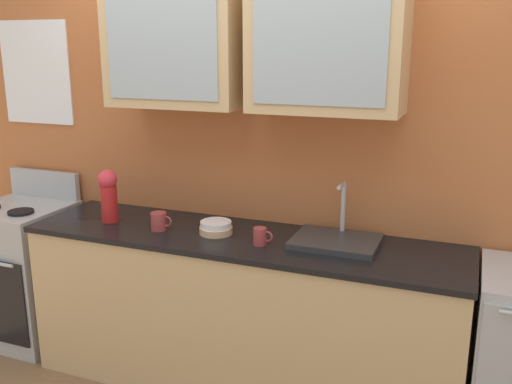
{
  "coord_description": "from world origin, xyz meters",
  "views": [
    {
      "loc": [
        1.11,
        -2.59,
        1.86
      ],
      "look_at": [
        0.09,
        0.0,
        1.13
      ],
      "focal_mm": 39.56,
      "sensor_mm": 36.0,
      "label": 1
    }
  ],
  "objects_px": {
    "sink_faucet": "(336,240)",
    "cup_near_sink": "(260,236)",
    "bowl_stack": "(216,228)",
    "vase": "(109,194)",
    "stove_range": "(25,272)",
    "cup_near_bowls": "(159,221)"
  },
  "relations": [
    {
      "from": "bowl_stack",
      "to": "vase",
      "type": "height_order",
      "value": "vase"
    },
    {
      "from": "bowl_stack",
      "to": "vase",
      "type": "relative_size",
      "value": 0.59
    },
    {
      "from": "vase",
      "to": "stove_range",
      "type": "bearing_deg",
      "value": 177.31
    },
    {
      "from": "stove_range",
      "to": "cup_near_sink",
      "type": "xyz_separation_m",
      "value": [
        1.66,
        -0.08,
        0.48
      ]
    },
    {
      "from": "sink_faucet",
      "to": "bowl_stack",
      "type": "xyz_separation_m",
      "value": [
        -0.64,
        -0.08,
        0.01
      ]
    },
    {
      "from": "vase",
      "to": "cup_near_sink",
      "type": "xyz_separation_m",
      "value": [
        0.94,
        -0.05,
        -0.12
      ]
    },
    {
      "from": "sink_faucet",
      "to": "bowl_stack",
      "type": "height_order",
      "value": "sink_faucet"
    },
    {
      "from": "bowl_stack",
      "to": "cup_near_bowls",
      "type": "relative_size",
      "value": 1.43
    },
    {
      "from": "sink_faucet",
      "to": "bowl_stack",
      "type": "distance_m",
      "value": 0.64
    },
    {
      "from": "sink_faucet",
      "to": "cup_near_sink",
      "type": "bearing_deg",
      "value": -156.17
    },
    {
      "from": "cup_near_sink",
      "to": "bowl_stack",
      "type": "bearing_deg",
      "value": 164.65
    },
    {
      "from": "sink_faucet",
      "to": "vase",
      "type": "xyz_separation_m",
      "value": [
        -1.29,
        -0.1,
        0.14
      ]
    },
    {
      "from": "stove_range",
      "to": "cup_near_bowls",
      "type": "height_order",
      "value": "stove_range"
    },
    {
      "from": "bowl_stack",
      "to": "cup_near_sink",
      "type": "relative_size",
      "value": 1.74
    },
    {
      "from": "stove_range",
      "to": "sink_faucet",
      "type": "bearing_deg",
      "value": 2.0
    },
    {
      "from": "stove_range",
      "to": "cup_near_bowls",
      "type": "distance_m",
      "value": 1.17
    },
    {
      "from": "cup_near_bowls",
      "to": "vase",
      "type": "bearing_deg",
      "value": 174.88
    },
    {
      "from": "stove_range",
      "to": "cup_near_sink",
      "type": "height_order",
      "value": "stove_range"
    },
    {
      "from": "sink_faucet",
      "to": "cup_near_bowls",
      "type": "bearing_deg",
      "value": -171.93
    },
    {
      "from": "bowl_stack",
      "to": "cup_near_bowls",
      "type": "xyz_separation_m",
      "value": [
        -0.31,
        -0.06,
        0.02
      ]
    },
    {
      "from": "sink_faucet",
      "to": "bowl_stack",
      "type": "bearing_deg",
      "value": -173.13
    },
    {
      "from": "cup_near_sink",
      "to": "cup_near_bowls",
      "type": "relative_size",
      "value": 0.82
    }
  ]
}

